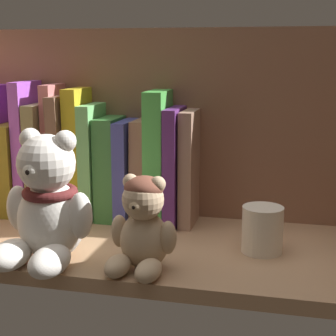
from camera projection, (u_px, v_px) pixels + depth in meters
shelf_board at (154, 249)px, 78.24cm from camera, size 69.22×28.26×2.00cm
shelf_back_panel at (176, 130)px, 88.87cm from camera, size 71.62×1.20×33.51cm
book_0 at (1, 147)px, 94.03cm from camera, size 3.47×11.56×22.13cm
book_1 at (21, 166)px, 93.90cm from camera, size 3.31×13.93×15.69cm
book_2 at (34, 146)px, 92.50cm from camera, size 1.87×12.73×22.86cm
book_3 at (47, 157)px, 92.38cm from camera, size 2.20×12.83×19.16cm
book_4 at (58, 149)px, 91.52cm from camera, size 1.81×9.41×22.38cm
book_5 at (70, 154)px, 91.23cm from camera, size 2.66×13.13×20.67cm
book_6 at (83, 152)px, 90.55cm from camera, size 2.65×10.94×21.85cm
book_7 at (97, 159)px, 90.25cm from camera, size 2.15×12.45×19.27cm
book_8 at (114, 166)px, 89.81cm from camera, size 3.32×11.56×17.13cm
book_9 at (130, 168)px, 89.18cm from camera, size 2.12×13.14×16.74cm
book_10 at (144, 169)px, 88.62cm from camera, size 2.62×10.59×16.93cm
book_11 at (161, 156)px, 87.45cm from camera, size 3.06×12.28×21.67cm
book_12 at (177, 164)px, 87.10cm from camera, size 2.04×13.61×19.06cm
book_13 at (191, 166)px, 86.62cm from camera, size 2.09×11.75×18.62cm
teddy_bear_larger at (47, 206)px, 69.72cm from camera, size 13.20×13.63×17.85cm
teddy_bear_smaller at (143, 226)px, 67.12cm from camera, size 9.23×9.52×12.47cm
pillar_candle at (263, 228)px, 74.21cm from camera, size 5.76×5.76×6.59cm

